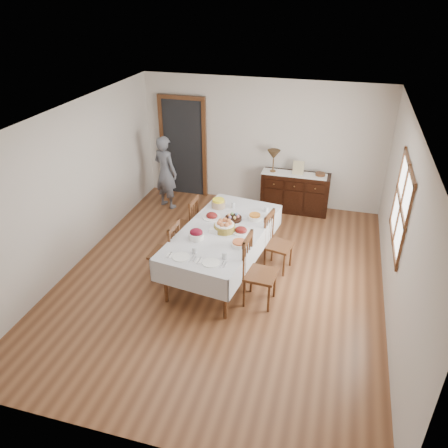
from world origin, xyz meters
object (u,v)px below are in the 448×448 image
(chair_left_near, at_px, (167,251))
(person, at_px, (165,170))
(dining_table, at_px, (223,235))
(chair_right_far, at_px, (276,242))
(chair_left_far, at_px, (187,224))
(chair_right_near, at_px, (257,270))
(table_lamp, at_px, (274,155))
(sideboard, at_px, (295,192))

(chair_left_near, distance_m, person, 2.64)
(dining_table, bearing_deg, chair_right_far, 33.54)
(chair_left_far, height_order, chair_right_near, chair_right_near)
(dining_table, xyz_separation_m, person, (-1.80, 2.05, 0.10))
(chair_left_near, xyz_separation_m, chair_right_near, (1.47, -0.19, 0.04))
(dining_table, distance_m, chair_left_near, 0.91)
(chair_right_far, distance_m, table_lamp, 2.32)
(chair_left_far, bearing_deg, chair_right_near, 54.39)
(sideboard, distance_m, table_lamp, 0.90)
(chair_left_near, height_order, chair_right_far, chair_left_near)
(chair_left_near, distance_m, chair_right_near, 1.48)
(dining_table, relative_size, person, 1.54)
(person, bearing_deg, chair_right_far, 170.03)
(chair_right_far, relative_size, table_lamp, 2.16)
(chair_left_near, xyz_separation_m, chair_right_far, (1.59, 0.75, -0.01))
(chair_right_near, bearing_deg, table_lamp, 9.79)
(chair_right_near, height_order, chair_right_far, chair_right_near)
(dining_table, relative_size, chair_right_far, 2.54)
(dining_table, distance_m, table_lamp, 2.61)
(person, bearing_deg, sideboard, -146.00)
(chair_right_near, height_order, person, person)
(chair_right_near, distance_m, chair_right_far, 0.95)
(chair_right_far, bearing_deg, table_lamp, 23.26)
(sideboard, bearing_deg, chair_left_far, -128.46)
(chair_left_near, xyz_separation_m, sideboard, (1.63, 2.93, -0.10))
(sideboard, bearing_deg, chair_left_near, -118.98)
(chair_left_far, xyz_separation_m, chair_right_near, (1.46, -1.09, 0.04))
(dining_table, xyz_separation_m, table_lamp, (0.34, 2.55, 0.45))
(dining_table, height_order, chair_right_far, chair_right_far)
(chair_right_near, relative_size, sideboard, 0.80)
(chair_left_near, distance_m, chair_right_far, 1.76)
(dining_table, distance_m, chair_right_far, 0.90)
(chair_left_near, relative_size, chair_right_near, 0.92)
(sideboard, bearing_deg, dining_table, -107.78)
(chair_left_near, distance_m, chair_left_far, 0.90)
(chair_right_near, xyz_separation_m, sideboard, (0.16, 3.13, -0.14))
(chair_left_near, xyz_separation_m, chair_left_far, (0.01, 0.90, 0.01))
(chair_right_near, distance_m, person, 3.60)
(chair_right_far, bearing_deg, person, 68.66)
(dining_table, xyz_separation_m, chair_right_near, (0.66, -0.56, -0.17))
(chair_right_near, relative_size, table_lamp, 2.37)
(person, bearing_deg, table_lamp, -143.99)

